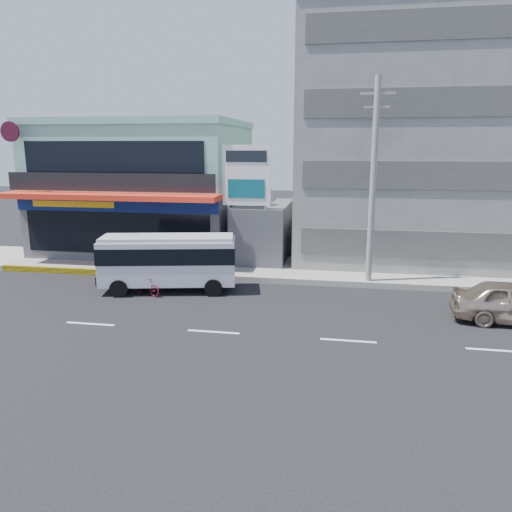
{
  "coord_description": "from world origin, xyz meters",
  "views": [
    {
      "loc": [
        4.64,
        -17.15,
        6.88
      ],
      "look_at": [
        1.01,
        3.53,
        2.2
      ],
      "focal_mm": 35.0,
      "sensor_mm": 36.0,
      "label": 1
    }
  ],
  "objects": [
    {
      "name": "ground",
      "position": [
        0.0,
        0.0,
        0.0
      ],
      "size": [
        120.0,
        120.0,
        0.0
      ],
      "primitive_type": "plane",
      "color": "black",
      "rests_on": "ground"
    },
    {
      "name": "sidewalk",
      "position": [
        5.0,
        9.5,
        0.15
      ],
      "size": [
        70.0,
        5.0,
        0.3
      ],
      "primitive_type": "cube",
      "color": "gray",
      "rests_on": "ground"
    },
    {
      "name": "shop_building",
      "position": [
        -8.0,
        13.95,
        4.0
      ],
      "size": [
        12.4,
        11.7,
        8.0
      ],
      "color": "#4A4A4F",
      "rests_on": "ground"
    },
    {
      "name": "concrete_building",
      "position": [
        10.0,
        15.0,
        7.0
      ],
      "size": [
        16.0,
        12.0,
        14.0
      ],
      "primitive_type": "cube",
      "color": "gray",
      "rests_on": "ground"
    },
    {
      "name": "gap_structure",
      "position": [
        0.0,
        12.0,
        1.75
      ],
      "size": [
        3.0,
        6.0,
        3.5
      ],
      "primitive_type": "cube",
      "color": "#4A4A4F",
      "rests_on": "ground"
    },
    {
      "name": "satellite_dish",
      "position": [
        0.0,
        11.0,
        3.58
      ],
      "size": [
        1.5,
        1.5,
        0.15
      ],
      "primitive_type": "cylinder",
      "color": "slate",
      "rests_on": "gap_structure"
    },
    {
      "name": "billboard",
      "position": [
        -0.5,
        9.2,
        4.93
      ],
      "size": [
        2.6,
        0.18,
        6.9
      ],
      "color": "gray",
      "rests_on": "ground"
    },
    {
      "name": "utility_pole_near",
      "position": [
        6.0,
        7.4,
        5.15
      ],
      "size": [
        1.6,
        0.3,
        10.0
      ],
      "color": "#999993",
      "rests_on": "ground"
    },
    {
      "name": "minibus",
      "position": [
        -3.5,
        4.96,
        1.6
      ],
      "size": [
        6.68,
        3.3,
        2.68
      ],
      "color": "silver",
      "rests_on": "ground"
    },
    {
      "name": "motorcycle_rider",
      "position": [
        -4.33,
        4.09,
        0.72
      ],
      "size": [
        1.8,
        1.26,
        2.19
      ],
      "color": "#5E0D1C",
      "rests_on": "ground"
    }
  ]
}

